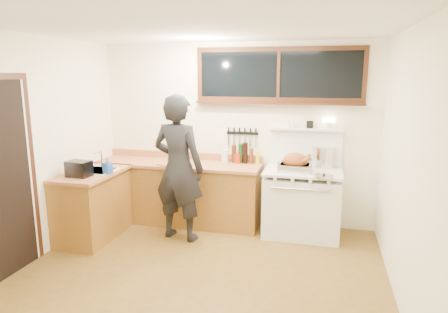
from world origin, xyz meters
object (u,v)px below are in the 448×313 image
(man, at_px, (178,168))
(cutting_board, at_px, (175,161))
(roast_turkey, at_px, (295,164))
(vintage_stove, at_px, (302,201))

(man, distance_m, cutting_board, 0.45)
(cutting_board, height_order, roast_turkey, roast_turkey)
(vintage_stove, distance_m, man, 1.73)
(vintage_stove, xyz_separation_m, cutting_board, (-1.78, -0.13, 0.49))
(cutting_board, xyz_separation_m, roast_turkey, (1.68, 0.04, 0.05))
(roast_turkey, bearing_deg, man, -163.05)
(cutting_board, bearing_deg, man, -62.53)
(vintage_stove, relative_size, man, 0.82)
(roast_turkey, bearing_deg, vintage_stove, 40.66)
(cutting_board, bearing_deg, roast_turkey, 1.48)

